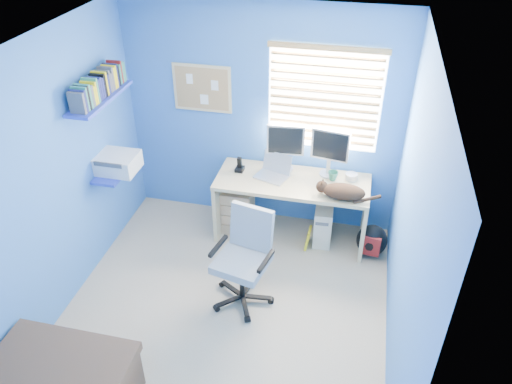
% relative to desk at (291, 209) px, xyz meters
% --- Properties ---
extents(floor, '(3.00, 3.20, 0.00)m').
position_rel_desk_xyz_m(floor, '(-0.41, -1.26, -0.37)').
color(floor, '#BFAF90').
rests_on(floor, ground).
extents(ceiling, '(3.00, 3.20, 0.00)m').
position_rel_desk_xyz_m(ceiling, '(-0.41, -1.26, 2.13)').
color(ceiling, white).
rests_on(ceiling, wall_back).
extents(wall_back, '(3.00, 0.01, 2.50)m').
position_rel_desk_xyz_m(wall_back, '(-0.41, 0.34, 0.88)').
color(wall_back, '#376FC5').
rests_on(wall_back, ground).
extents(wall_front, '(3.00, 0.01, 2.50)m').
position_rel_desk_xyz_m(wall_front, '(-0.41, -2.86, 0.88)').
color(wall_front, '#376FC5').
rests_on(wall_front, ground).
extents(wall_left, '(0.01, 3.20, 2.50)m').
position_rel_desk_xyz_m(wall_left, '(-1.91, -1.26, 0.88)').
color(wall_left, '#376FC5').
rests_on(wall_left, ground).
extents(wall_right, '(0.01, 3.20, 2.50)m').
position_rel_desk_xyz_m(wall_right, '(1.09, -1.26, 0.88)').
color(wall_right, '#376FC5').
rests_on(wall_right, ground).
extents(desk, '(1.63, 0.65, 0.74)m').
position_rel_desk_xyz_m(desk, '(0.00, 0.00, 0.00)').
color(desk, '#D2B57E').
rests_on(desk, floor).
extents(laptop, '(0.40, 0.35, 0.22)m').
position_rel_desk_xyz_m(laptop, '(-0.23, 0.02, 0.48)').
color(laptop, silver).
rests_on(laptop, desk).
extents(monitor_left, '(0.41, 0.16, 0.54)m').
position_rel_desk_xyz_m(monitor_left, '(-0.12, 0.21, 0.64)').
color(monitor_left, silver).
rests_on(monitor_left, desk).
extents(monitor_right, '(0.41, 0.18, 0.54)m').
position_rel_desk_xyz_m(monitor_right, '(0.35, 0.20, 0.64)').
color(monitor_right, silver).
rests_on(monitor_right, desk).
extents(phone, '(0.09, 0.11, 0.17)m').
position_rel_desk_xyz_m(phone, '(-0.60, 0.07, 0.45)').
color(phone, black).
rests_on(phone, desk).
extents(mug, '(0.10, 0.09, 0.10)m').
position_rel_desk_xyz_m(mug, '(0.41, 0.11, 0.42)').
color(mug, '#2F8265').
rests_on(mug, desk).
extents(cd_spindle, '(0.13, 0.13, 0.07)m').
position_rel_desk_xyz_m(cd_spindle, '(0.60, 0.16, 0.41)').
color(cd_spindle, silver).
rests_on(cd_spindle, desk).
extents(cat, '(0.45, 0.27, 0.15)m').
position_rel_desk_xyz_m(cat, '(0.55, -0.21, 0.45)').
color(cat, black).
rests_on(cat, desk).
extents(tower_pc, '(0.21, 0.45, 0.45)m').
position_rel_desk_xyz_m(tower_pc, '(0.36, 0.04, -0.14)').
color(tower_pc, beige).
rests_on(tower_pc, floor).
extents(drawer_boxes, '(0.35, 0.28, 0.54)m').
position_rel_desk_xyz_m(drawer_boxes, '(-0.62, -0.02, -0.10)').
color(drawer_boxes, tan).
rests_on(drawer_boxes, floor).
extents(yellow_book, '(0.03, 0.17, 0.24)m').
position_rel_desk_xyz_m(yellow_book, '(0.22, -0.16, -0.25)').
color(yellow_book, yellow).
rests_on(yellow_book, floor).
extents(backpack, '(0.35, 0.28, 0.38)m').
position_rel_desk_xyz_m(backpack, '(0.90, -0.13, -0.18)').
color(backpack, black).
rests_on(backpack, floor).
extents(office_chair, '(0.66, 0.66, 0.96)m').
position_rel_desk_xyz_m(office_chair, '(-0.27, -1.05, -0.01)').
color(office_chair, black).
rests_on(office_chair, floor).
extents(window_blinds, '(1.15, 0.05, 1.10)m').
position_rel_desk_xyz_m(window_blinds, '(0.24, 0.31, 1.18)').
color(window_blinds, white).
rests_on(window_blinds, ground).
extents(corkboard, '(0.64, 0.02, 0.52)m').
position_rel_desk_xyz_m(corkboard, '(-1.06, 0.33, 1.18)').
color(corkboard, '#D2B57E').
rests_on(corkboard, ground).
extents(wall_shelves, '(0.42, 0.90, 1.05)m').
position_rel_desk_xyz_m(wall_shelves, '(-1.77, -0.51, 1.06)').
color(wall_shelves, '#283DC2').
rests_on(wall_shelves, ground).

